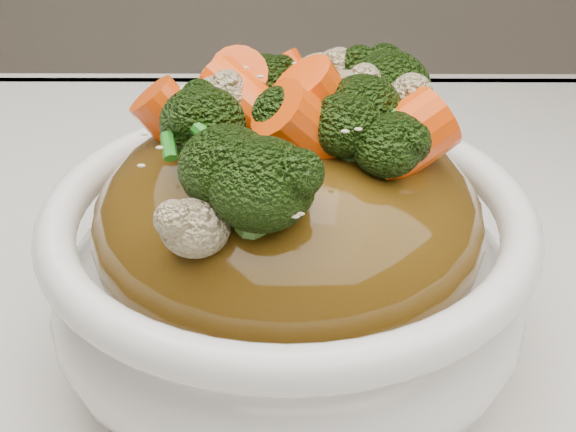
# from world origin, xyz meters

# --- Properties ---
(tablecloth) EXTENTS (1.20, 0.80, 0.04)m
(tablecloth) POSITION_xyz_m (0.00, 0.00, 0.73)
(tablecloth) COLOR silver
(tablecloth) RESTS_ON dining_table
(bowl) EXTENTS (0.28, 0.28, 0.09)m
(bowl) POSITION_xyz_m (-0.02, 0.03, 0.80)
(bowl) COLOR white
(bowl) RESTS_ON tablecloth
(sauce_base) EXTENTS (0.22, 0.22, 0.10)m
(sauce_base) POSITION_xyz_m (-0.02, 0.03, 0.83)
(sauce_base) COLOR #4F340D
(sauce_base) RESTS_ON bowl
(carrots) EXTENTS (0.22, 0.22, 0.05)m
(carrots) POSITION_xyz_m (-0.02, 0.03, 0.89)
(carrots) COLOR #FF4E08
(carrots) RESTS_ON sauce_base
(broccoli) EXTENTS (0.22, 0.22, 0.05)m
(broccoli) POSITION_xyz_m (-0.02, 0.03, 0.89)
(broccoli) COLOR black
(broccoli) RESTS_ON sauce_base
(cauliflower) EXTENTS (0.22, 0.22, 0.04)m
(cauliflower) POSITION_xyz_m (-0.02, 0.03, 0.89)
(cauliflower) COLOR beige
(cauliflower) RESTS_ON sauce_base
(scallions) EXTENTS (0.16, 0.16, 0.02)m
(scallions) POSITION_xyz_m (-0.02, 0.03, 0.89)
(scallions) COLOR #248F21
(scallions) RESTS_ON sauce_base
(sesame_seeds) EXTENTS (0.20, 0.20, 0.01)m
(sesame_seeds) POSITION_xyz_m (-0.02, 0.03, 0.89)
(sesame_seeds) COLOR beige
(sesame_seeds) RESTS_ON sauce_base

